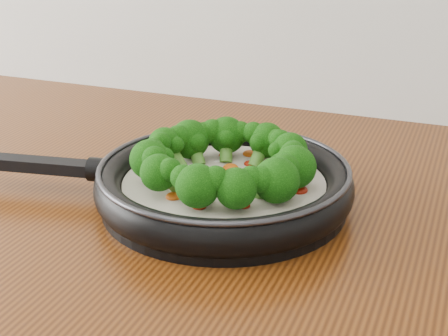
% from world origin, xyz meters
% --- Properties ---
extents(skillet, '(0.52, 0.37, 0.09)m').
position_xyz_m(skillet, '(0.04, 1.07, 0.94)').
color(skillet, black).
rests_on(skillet, counter).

